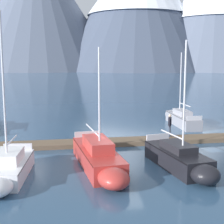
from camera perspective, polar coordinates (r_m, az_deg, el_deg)
name	(u,v)px	position (r m, az deg, el deg)	size (l,w,h in m)	color
ground_plane	(121,161)	(20.17, 1.53, -8.28)	(700.00, 700.00, 0.00)	#2D4C6B
mountain_central_massif	(38,5)	(199.22, -12.40, 17.23)	(90.20, 90.20, 69.40)	slate
mountain_shoulder_ridge	(138,4)	(194.39, 4.42, 17.84)	(94.97, 94.97, 67.48)	#424C60
mountain_east_summit	(216,3)	(192.21, 17.25, 17.23)	(72.97, 72.97, 65.00)	slate
dock	(114,142)	(23.96, 0.43, -5.13)	(27.52, 3.91, 0.30)	brown
sailboat_second_berth	(7,169)	(17.72, -17.40, -9.26)	(1.94, 5.67, 8.22)	white
sailboat_mid_dock_port	(99,158)	(18.47, -2.13, -7.82)	(2.92, 7.67, 6.59)	#B2332D
sailboat_mid_dock_starboard	(181,159)	(18.79, 11.61, -7.83)	(2.86, 6.26, 6.94)	black
sailboat_far_berth	(180,118)	(31.74, 11.54, -1.00)	(1.76, 7.06, 6.57)	#93939E
person_on_dock	(170,124)	(25.08, 9.77, -2.01)	(0.33, 0.56, 1.69)	#384256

